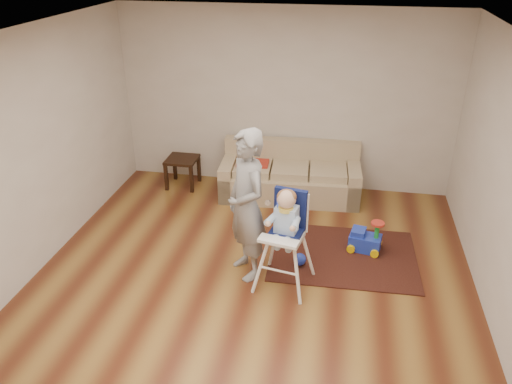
% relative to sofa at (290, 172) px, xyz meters
% --- Properties ---
extents(ground, '(5.50, 5.50, 0.00)m').
position_rel_sofa_xyz_m(ground, '(-0.16, -2.30, -0.40)').
color(ground, '#532614').
rests_on(ground, ground).
extents(room_envelope, '(5.04, 5.52, 2.72)m').
position_rel_sofa_xyz_m(room_envelope, '(-0.16, -1.77, 1.48)').
color(room_envelope, beige).
rests_on(room_envelope, ground).
extents(sofa, '(2.09, 0.97, 0.79)m').
position_rel_sofa_xyz_m(sofa, '(0.00, 0.00, 0.00)').
color(sofa, tan).
rests_on(sofa, ground).
extents(side_table, '(0.46, 0.46, 0.46)m').
position_rel_sofa_xyz_m(side_table, '(-1.69, 0.05, -0.16)').
color(side_table, black).
rests_on(side_table, ground).
extents(area_rug, '(1.81, 1.39, 0.01)m').
position_rel_sofa_xyz_m(area_rug, '(0.85, -1.48, -0.39)').
color(area_rug, black).
rests_on(area_rug, ground).
extents(ride_on_toy, '(0.42, 0.34, 0.42)m').
position_rel_sofa_xyz_m(ride_on_toy, '(1.11, -1.30, -0.17)').
color(ride_on_toy, '#213BC4').
rests_on(ride_on_toy, area_rug).
extents(toy_ball, '(0.15, 0.15, 0.15)m').
position_rel_sofa_xyz_m(toy_ball, '(0.35, -1.78, -0.31)').
color(toy_ball, '#213BC4').
rests_on(toy_ball, area_rug).
extents(high_chair, '(0.64, 0.64, 1.19)m').
position_rel_sofa_xyz_m(high_chair, '(0.21, -2.16, 0.18)').
color(high_chair, white).
rests_on(high_chair, ground).
extents(adult, '(0.72, 0.77, 1.76)m').
position_rel_sofa_xyz_m(adult, '(-0.24, -2.02, 0.48)').
color(adult, gray).
rests_on(adult, ground).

